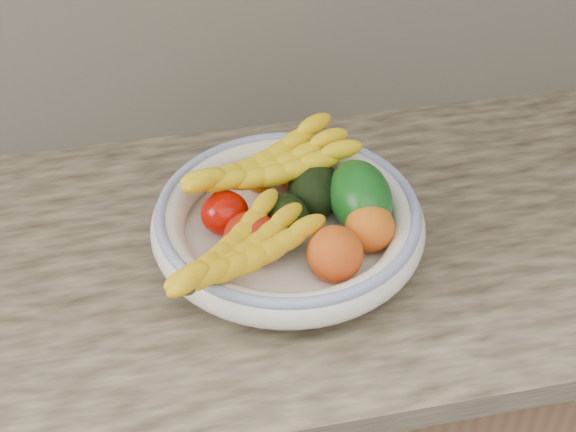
# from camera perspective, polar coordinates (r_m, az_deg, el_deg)

# --- Properties ---
(kitchen_counter) EXTENTS (2.44, 0.66, 1.40)m
(kitchen_counter) POSITION_cam_1_polar(r_m,az_deg,el_deg) (1.52, -0.20, -13.75)
(kitchen_counter) COLOR brown
(kitchen_counter) RESTS_ON ground
(fruit_bowl) EXTENTS (0.39, 0.39, 0.08)m
(fruit_bowl) POSITION_cam_1_polar(r_m,az_deg,el_deg) (1.14, 0.00, -0.44)
(fruit_bowl) COLOR white
(fruit_bowl) RESTS_ON kitchen_counter
(clementine_back_left) EXTENTS (0.05, 0.05, 0.04)m
(clementine_back_left) POSITION_cam_1_polar(r_m,az_deg,el_deg) (1.21, -2.03, 2.70)
(clementine_back_left) COLOR #E35504
(clementine_back_left) RESTS_ON fruit_bowl
(clementine_back_right) EXTENTS (0.07, 0.07, 0.05)m
(clementine_back_right) POSITION_cam_1_polar(r_m,az_deg,el_deg) (1.22, 0.23, 3.30)
(clementine_back_right) COLOR #FF5D05
(clementine_back_right) RESTS_ON fruit_bowl
(tomato_left) EXTENTS (0.08, 0.08, 0.06)m
(tomato_left) POSITION_cam_1_polar(r_m,az_deg,el_deg) (1.14, -4.51, 0.20)
(tomato_left) COLOR #AA0A02
(tomato_left) RESTS_ON fruit_bowl
(tomato_near_left) EXTENTS (0.09, 0.09, 0.07)m
(tomato_near_left) POSITION_cam_1_polar(r_m,az_deg,el_deg) (1.10, -2.62, -1.54)
(tomato_near_left) COLOR #AC1B0C
(tomato_near_left) RESTS_ON fruit_bowl
(avocado_center) EXTENTS (0.06, 0.09, 0.06)m
(avocado_center) POSITION_cam_1_polar(r_m,az_deg,el_deg) (1.12, -0.02, -0.23)
(avocado_center) COLOR black
(avocado_center) RESTS_ON fruit_bowl
(avocado_right) EXTENTS (0.09, 0.12, 0.08)m
(avocado_right) POSITION_cam_1_polar(r_m,az_deg,el_deg) (1.17, 1.87, 2.01)
(avocado_right) COLOR black
(avocado_right) RESTS_ON fruit_bowl
(green_mango) EXTENTS (0.12, 0.14, 0.12)m
(green_mango) POSITION_cam_1_polar(r_m,az_deg,el_deg) (1.14, 5.15, 1.33)
(green_mango) COLOR #0E4D13
(green_mango) RESTS_ON fruit_bowl
(peach_front) EXTENTS (0.09, 0.09, 0.08)m
(peach_front) POSITION_cam_1_polar(r_m,az_deg,el_deg) (1.07, 3.35, -2.70)
(peach_front) COLOR orange
(peach_front) RESTS_ON fruit_bowl
(peach_right) EXTENTS (0.08, 0.08, 0.07)m
(peach_right) POSITION_cam_1_polar(r_m,az_deg,el_deg) (1.11, 5.83, -0.84)
(peach_right) COLOR orange
(peach_right) RESTS_ON fruit_bowl
(banana_bunch_back) EXTENTS (0.30, 0.19, 0.08)m
(banana_bunch_back) POSITION_cam_1_polar(r_m,az_deg,el_deg) (1.17, -1.43, 3.23)
(banana_bunch_back) COLOR yellow
(banana_bunch_back) RESTS_ON fruit_bowl
(banana_bunch_front) EXTENTS (0.27, 0.24, 0.07)m
(banana_bunch_front) POSITION_cam_1_polar(r_m,az_deg,el_deg) (1.04, -3.46, -2.89)
(banana_bunch_front) COLOR yellow
(banana_bunch_front) RESTS_ON fruit_bowl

